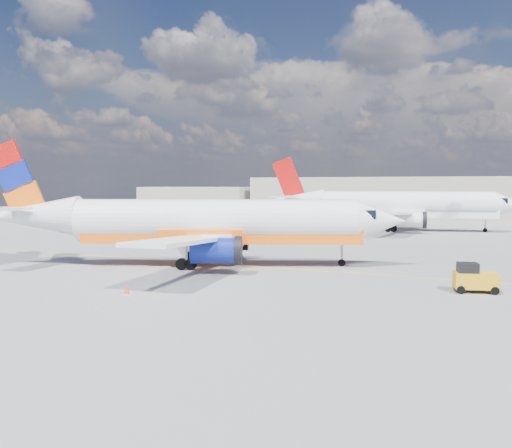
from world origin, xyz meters
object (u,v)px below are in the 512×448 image
at_px(traffic_cone, 127,290).
at_px(second_jet, 398,206).
at_px(main_jet, 203,223).
at_px(gse_tug, 474,278).

bearing_deg(traffic_cone, second_jet, 84.37).
bearing_deg(main_jet, gse_tug, -30.96).
bearing_deg(main_jet, second_jet, 56.91).
distance_m(second_jet, gse_tug, 47.08).
xyz_separation_m(main_jet, second_jet, (7.52, 42.09, 0.13)).
relative_size(second_jet, traffic_cone, 60.39).
bearing_deg(traffic_cone, main_jet, 99.54).
distance_m(main_jet, gse_tug, 21.33).
distance_m(second_jet, traffic_cone, 55.07).
bearing_deg(gse_tug, traffic_cone, -168.66).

